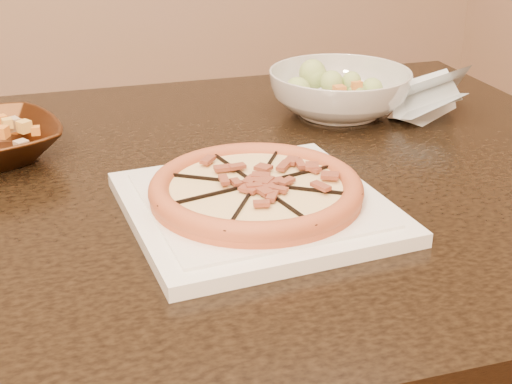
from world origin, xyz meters
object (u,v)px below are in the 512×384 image
pizza (256,189)px  dining_table (137,245)px  salad_bowl (339,92)px  plate (256,206)px

pizza → dining_table: bearing=132.4°
pizza → salad_bowl: 0.42m
salad_bowl → dining_table: bearing=-155.2°
dining_table → plate: bearing=-47.6°
salad_bowl → pizza: bearing=-129.4°
plate → pizza: pizza is taller
plate → pizza: (-0.00, 0.00, 0.02)m
plate → pizza: size_ratio=1.21×
dining_table → pizza: bearing=-47.6°
dining_table → plate: (0.13, -0.14, 0.10)m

